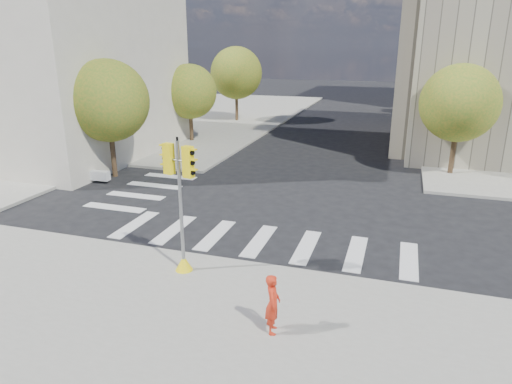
% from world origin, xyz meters
% --- Properties ---
extents(ground, '(160.00, 160.00, 0.00)m').
position_xyz_m(ground, '(0.00, 0.00, 0.00)').
color(ground, black).
rests_on(ground, ground).
extents(sidewalk_far_left, '(28.00, 40.00, 0.15)m').
position_xyz_m(sidewalk_far_left, '(-20.00, 26.00, 0.07)').
color(sidewalk_far_left, gray).
rests_on(sidewalk_far_left, ground).
extents(classical_building, '(19.00, 15.00, 12.70)m').
position_xyz_m(classical_building, '(-20.00, 8.00, 6.44)').
color(classical_building, beige).
rests_on(classical_building, ground).
extents(tree_lw_near, '(4.40, 4.40, 6.41)m').
position_xyz_m(tree_lw_near, '(-10.50, 4.00, 4.20)').
color(tree_lw_near, '#382616').
rests_on(tree_lw_near, ground).
extents(tree_lw_mid, '(4.00, 4.00, 5.77)m').
position_xyz_m(tree_lw_mid, '(-10.50, 14.00, 3.76)').
color(tree_lw_mid, '#382616').
rests_on(tree_lw_mid, ground).
extents(tree_lw_far, '(4.80, 4.80, 6.95)m').
position_xyz_m(tree_lw_far, '(-10.50, 24.00, 4.54)').
color(tree_lw_far, '#382616').
rests_on(tree_lw_far, ground).
extents(tree_re_near, '(4.20, 4.20, 6.16)m').
position_xyz_m(tree_re_near, '(7.50, 10.00, 4.05)').
color(tree_re_near, '#382616').
rests_on(tree_re_near, ground).
extents(tree_re_mid, '(4.60, 4.60, 6.66)m').
position_xyz_m(tree_re_mid, '(7.50, 22.00, 4.35)').
color(tree_re_mid, '#382616').
rests_on(tree_re_mid, ground).
extents(tree_re_far, '(4.00, 4.00, 5.88)m').
position_xyz_m(tree_re_far, '(7.50, 34.00, 3.87)').
color(tree_re_far, '#382616').
rests_on(tree_re_far, ground).
extents(lamp_near, '(0.35, 0.18, 8.11)m').
position_xyz_m(lamp_near, '(8.00, 14.00, 4.58)').
color(lamp_near, black).
rests_on(lamp_near, sidewalk_far_right).
extents(lamp_far, '(0.35, 0.18, 8.11)m').
position_xyz_m(lamp_far, '(8.00, 28.00, 4.58)').
color(lamp_far, black).
rests_on(lamp_far, sidewalk_far_right).
extents(traffic_signal, '(1.08, 0.56, 4.35)m').
position_xyz_m(traffic_signal, '(-1.64, -5.24, 1.99)').
color(traffic_signal, yellow).
rests_on(traffic_signal, sidewalk_near).
extents(photographer, '(0.51, 0.65, 1.58)m').
position_xyz_m(photographer, '(1.98, -7.55, 0.94)').
color(photographer, red).
rests_on(photographer, sidewalk_near).
extents(planter_wall, '(6.01, 0.56, 0.50)m').
position_xyz_m(planter_wall, '(-13.00, 2.62, 0.40)').
color(planter_wall, silver).
rests_on(planter_wall, sidewalk_left_near).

